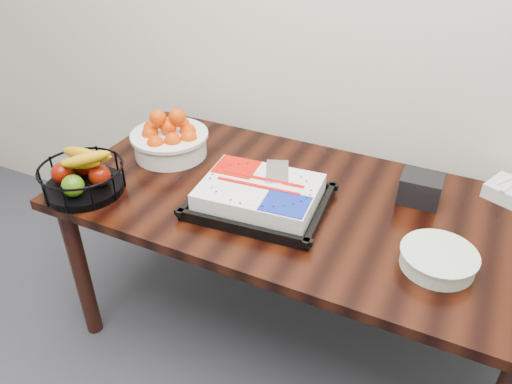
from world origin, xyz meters
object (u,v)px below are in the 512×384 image
at_px(plate_stack, 438,259).
at_px(napkin_box, 420,189).
at_px(table, 294,217).
at_px(fruit_basket, 82,176).
at_px(cake_tray, 260,196).
at_px(tangerine_bowl, 169,136).

xyz_separation_m(plate_stack, napkin_box, (-0.12, 0.35, 0.02)).
bearing_deg(table, fruit_basket, -157.99).
bearing_deg(fruit_basket, cake_tray, 17.39).
bearing_deg(napkin_box, tangerine_bowl, -174.08).
distance_m(tangerine_bowl, plate_stack, 1.19).
bearing_deg(napkin_box, fruit_basket, -157.07).
relative_size(cake_tray, plate_stack, 2.13).
relative_size(tangerine_bowl, plate_stack, 1.38).
distance_m(fruit_basket, plate_stack, 1.31).
xyz_separation_m(tangerine_bowl, fruit_basket, (-0.14, -0.39, -0.02)).
bearing_deg(cake_tray, napkin_box, 29.26).
distance_m(tangerine_bowl, fruit_basket, 0.42).
xyz_separation_m(table, fruit_basket, (-0.76, -0.31, 0.16)).
height_order(cake_tray, tangerine_bowl, tangerine_bowl).
relative_size(plate_stack, napkin_box, 1.62).
xyz_separation_m(cake_tray, napkin_box, (0.53, 0.29, 0.01)).
distance_m(table, tangerine_bowl, 0.65).
relative_size(fruit_basket, napkin_box, 2.16).
height_order(table, napkin_box, napkin_box).
bearing_deg(cake_tray, fruit_basket, -162.61).
xyz_separation_m(tangerine_bowl, plate_stack, (1.17, -0.24, -0.06)).
height_order(tangerine_bowl, plate_stack, tangerine_bowl).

